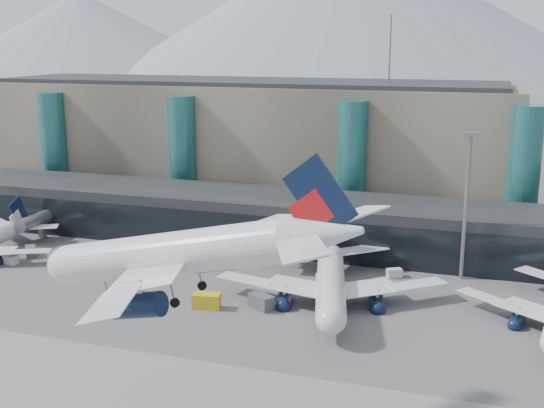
{
  "coord_description": "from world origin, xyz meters",
  "views": [
    {
      "loc": [
        33.13,
        -69.1,
        40.4
      ],
      "look_at": [
        0.52,
        32.0,
        14.8
      ],
      "focal_mm": 45.0,
      "sensor_mm": 36.0,
      "label": 1
    }
  ],
  "objects": [
    {
      "name": "ground",
      "position": [
        0.0,
        0.0,
        0.0
      ],
      "size": [
        900.0,
        900.0,
        0.0
      ],
      "primitive_type": "plane",
      "color": "#515154",
      "rests_on": "ground"
    },
    {
      "name": "veh_a",
      "position": [
        -50.02,
        30.53,
        0.8
      ],
      "size": [
        3.07,
        2.04,
        1.6
      ],
      "primitive_type": "cube",
      "rotation": [
        0.0,
        0.0,
        -0.16
      ],
      "color": "silver",
      "rests_on": "ground"
    },
    {
      "name": "jet_parked_mid",
      "position": [
        10.28,
        32.54,
        4.74
      ],
      "size": [
        37.87,
        38.95,
        12.52
      ],
      "rotation": [
        0.0,
        0.0,
        1.8
      ],
      "color": "silver",
      "rests_on": "ground"
    },
    {
      "name": "lightmast_mid",
      "position": [
        30.0,
        48.0,
        14.42
      ],
      "size": [
        3.0,
        1.2,
        25.6
      ],
      "color": "slate",
      "rests_on": "ground"
    },
    {
      "name": "veh_b",
      "position": [
        -24.09,
        39.89,
        0.74
      ],
      "size": [
        2.07,
        2.84,
        1.49
      ],
      "primitive_type": "cube",
      "rotation": [
        0.0,
        0.0,
        1.77
      ],
      "color": "gold",
      "rests_on": "ground"
    },
    {
      "name": "veh_h",
      "position": [
        -6.81,
        21.8,
        1.17
      ],
      "size": [
        4.57,
        2.94,
        2.34
      ],
      "primitive_type": "cube",
      "rotation": [
        0.0,
        0.0,
        0.18
      ],
      "color": "gold",
      "rests_on": "ground"
    },
    {
      "name": "veh_c",
      "position": [
        1.27,
        24.27,
        1.11
      ],
      "size": [
        4.49,
        3.84,
        2.21
      ],
      "primitive_type": "cube",
      "rotation": [
        0.0,
        0.0,
        -0.54
      ],
      "color": "#49494E",
      "rests_on": "ground"
    },
    {
      "name": "terminal_main",
      "position": [
        -25.0,
        90.0,
        15.44
      ],
      "size": [
        130.0,
        30.0,
        31.0
      ],
      "color": "gray",
      "rests_on": "ground"
    },
    {
      "name": "mountain_ridge",
      "position": [
        15.97,
        380.0,
        45.74
      ],
      "size": [
        910.0,
        400.0,
        110.0
      ],
      "color": "gray",
      "rests_on": "ground"
    },
    {
      "name": "hero_jet",
      "position": [
        8.06,
        -13.24,
        22.09
      ],
      "size": [
        36.13,
        36.27,
        11.76
      ],
      "rotation": [
        0.0,
        -0.23,
        -0.12
      ],
      "color": "silver",
      "rests_on": "ground"
    },
    {
      "name": "veh_f",
      "position": [
        -49.24,
        35.43,
        0.95
      ],
      "size": [
        3.58,
        3.77,
        1.91
      ],
      "primitive_type": "cube",
      "rotation": [
        0.0,
        0.0,
        2.27
      ],
      "color": "#49494E",
      "rests_on": "ground"
    },
    {
      "name": "veh_g",
      "position": [
        7.31,
        38.31,
        0.68
      ],
      "size": [
        2.23,
        2.69,
        1.36
      ],
      "primitive_type": "cube",
      "rotation": [
        0.0,
        0.0,
        -1.13
      ],
      "color": "silver",
      "rests_on": "ground"
    },
    {
      "name": "concourse",
      "position": [
        -0.02,
        57.73,
        4.97
      ],
      "size": [
        170.0,
        27.0,
        10.0
      ],
      "color": "black",
      "rests_on": "ground"
    },
    {
      "name": "teal_towers",
      "position": [
        -14.99,
        74.01,
        14.01
      ],
      "size": [
        116.4,
        19.4,
        46.0
      ],
      "color": "#266A6A",
      "rests_on": "ground"
    },
    {
      "name": "veh_d",
      "position": [
        18.82,
        44.93,
        0.76
      ],
      "size": [
        3.02,
        2.6,
        1.52
      ],
      "primitive_type": "cube",
      "rotation": [
        0.0,
        0.0,
        0.55
      ],
      "color": "silver",
      "rests_on": "ground"
    }
  ]
}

